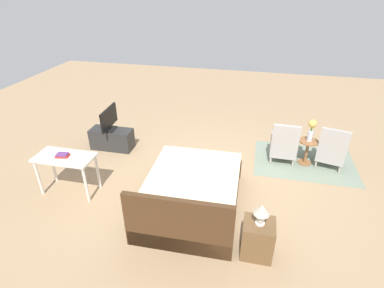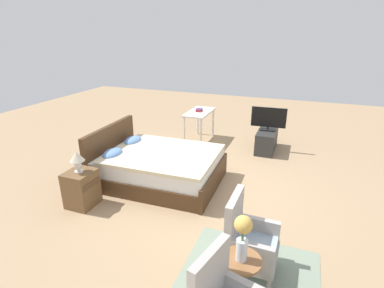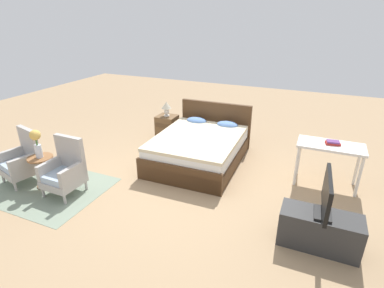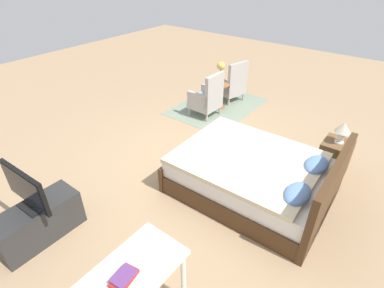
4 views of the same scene
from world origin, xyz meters
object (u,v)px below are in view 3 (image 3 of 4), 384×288
object	(u,v)px
armchair_by_window_left	(23,161)
vanity_desk	(330,151)
armchair_by_window_right	(65,171)
nightstand	(167,128)
table_lamp	(166,107)
flower_vase	(36,141)
tv_flatscreen	(327,196)
bed	(200,147)
side_table	(42,168)
book_stack	(333,143)
tv_stand	(319,230)

from	to	relation	value
armchair_by_window_left	vanity_desk	bearing A→B (deg)	21.87
armchair_by_window_right	nightstand	size ratio (longest dim) A/B	1.60
table_lamp	vanity_desk	distance (m)	3.51
armchair_by_window_left	nightstand	world-z (taller)	armchair_by_window_left
flower_vase	table_lamp	world-z (taller)	flower_vase
tv_flatscreen	vanity_desk	distance (m)	1.65
bed	side_table	size ratio (longest dim) A/B	3.88
armchair_by_window_right	armchair_by_window_left	bearing A→B (deg)	-179.89
armchair_by_window_left	book_stack	world-z (taller)	armchair_by_window_left
armchair_by_window_left	table_lamp	size ratio (longest dim) A/B	2.79
side_table	flower_vase	size ratio (longest dim) A/B	1.14
tv_flatscreen	book_stack	size ratio (longest dim) A/B	3.12
flower_vase	table_lamp	size ratio (longest dim) A/B	1.45
armchair_by_window_right	vanity_desk	bearing A→B (deg)	26.57
side_table	tv_stand	bearing A→B (deg)	4.06
nightstand	flower_vase	bearing A→B (deg)	-109.18
side_table	nightstand	size ratio (longest dim) A/B	0.95
bed	tv_flatscreen	bearing A→B (deg)	-35.82
book_stack	vanity_desk	bearing A→B (deg)	-138.68
tv_stand	table_lamp	bearing A→B (deg)	144.94
vanity_desk	book_stack	size ratio (longest dim) A/B	4.26
bed	tv_flatscreen	world-z (taller)	tv_flatscreen
side_table	book_stack	xyz separation A→B (m)	(4.38, 1.97, 0.44)
side_table	flower_vase	distance (m)	0.50
nightstand	tv_stand	world-z (taller)	nightstand
bed	flower_vase	size ratio (longest dim) A/B	4.44
armchair_by_window_left	side_table	xyz separation A→B (m)	(0.47, -0.01, -0.04)
armchair_by_window_right	tv_flatscreen	xyz separation A→B (m)	(3.84, 0.29, 0.36)
tv_flatscreen	vanity_desk	size ratio (longest dim) A/B	0.73
flower_vase	book_stack	world-z (taller)	flower_vase
side_table	nightstand	world-z (taller)	nightstand
side_table	nightstand	bearing A→B (deg)	70.82
bed	nightstand	bearing A→B (deg)	146.60
bed	flower_vase	bearing A→B (deg)	-136.75
armchair_by_window_left	nightstand	xyz separation A→B (m)	(1.40, 2.67, -0.10)
tv_stand	tv_flatscreen	bearing A→B (deg)	2.53
table_lamp	vanity_desk	bearing A→B (deg)	-12.01
armchair_by_window_right	tv_flatscreen	world-z (taller)	tv_flatscreen
book_stack	table_lamp	bearing A→B (deg)	168.31
armchair_by_window_right	tv_stand	size ratio (longest dim) A/B	0.96
flower_vase	tv_flatscreen	bearing A→B (deg)	4.06
tv_stand	vanity_desk	bearing A→B (deg)	88.50
tv_flatscreen	book_stack	bearing A→B (deg)	87.97
flower_vase	vanity_desk	size ratio (longest dim) A/B	0.46
armchair_by_window_right	nightstand	bearing A→B (deg)	80.50
tv_stand	vanity_desk	xyz separation A→B (m)	(0.04, 1.65, 0.40)
side_table	tv_flatscreen	bearing A→B (deg)	4.06
book_stack	tv_stand	bearing A→B (deg)	-92.11
side_table	vanity_desk	bearing A→B (deg)	24.12
side_table	vanity_desk	size ratio (longest dim) A/B	0.52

